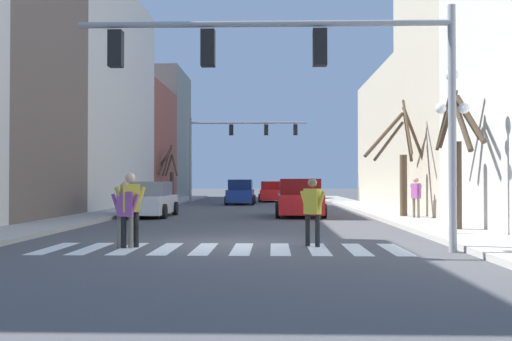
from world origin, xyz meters
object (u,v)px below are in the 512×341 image
object	(u,v)px
pedestrian_on_right_sidewalk	(125,209)
traffic_signal_far	(234,138)
car_driving_toward_lane	(272,192)
street_tree_right_near	(458,156)
car_parked_right_far	(309,191)
street_lamp_right_corner	(452,117)
street_tree_left_mid	(402,161)
pedestrian_near_right_corner	(130,203)
car_parked_right_near	(300,199)
pedestrian_crossing_street	(313,206)
pedestrian_waiting_at_curb	(416,194)
car_parked_left_far	(241,193)
traffic_signal_near	(303,66)
car_at_intersection	(150,200)
street_tree_left_near	(169,173)

from	to	relation	value
pedestrian_on_right_sidewalk	traffic_signal_far	bearing A→B (deg)	89.00
car_driving_toward_lane	street_tree_right_near	distance (m)	29.49
car_parked_right_far	street_lamp_right_corner	bearing A→B (deg)	-177.07
street_tree_left_mid	pedestrian_near_right_corner	bearing A→B (deg)	-128.87
car_parked_right_near	pedestrian_crossing_street	xyz separation A→B (m)	(-0.23, -12.64, 0.19)
traffic_signal_far	pedestrian_waiting_at_curb	xyz separation A→B (m)	(8.74, -22.13, -3.85)
car_parked_left_far	street_tree_left_mid	bearing A→B (deg)	25.18
pedestrian_on_right_sidewalk	street_tree_right_near	world-z (taller)	street_tree_right_near
traffic_signal_near	car_at_intersection	size ratio (longest dim) A/B	1.83
car_parked_right_far	pedestrian_waiting_at_curb	bearing A→B (deg)	-174.94
pedestrian_crossing_street	street_tree_right_near	world-z (taller)	street_tree_right_near
pedestrian_on_right_sidewalk	pedestrian_waiting_at_curb	xyz separation A→B (m)	(9.27, 9.87, 0.16)
street_tree_left_near	car_parked_right_near	bearing A→B (deg)	-63.64
street_tree_left_near	traffic_signal_far	bearing A→B (deg)	2.55
traffic_signal_far	car_parked_left_far	distance (m)	6.18
pedestrian_near_right_corner	car_parked_right_far	bearing A→B (deg)	48.24
street_lamp_right_corner	pedestrian_on_right_sidewalk	world-z (taller)	street_lamp_right_corner
street_lamp_right_corner	car_parked_right_near	xyz separation A→B (m)	(-3.81, 10.52, -2.61)
street_lamp_right_corner	pedestrian_crossing_street	distance (m)	5.17
car_parked_left_far	pedestrian_waiting_at_curb	distance (m)	19.34
car_parked_right_far	pedestrian_waiting_at_curb	xyz separation A→B (m)	(2.55, -28.81, 0.38)
traffic_signal_near	street_tree_right_near	world-z (taller)	traffic_signal_near
traffic_signal_far	pedestrian_crossing_street	xyz separation A→B (m)	(3.99, -31.53, -3.96)
street_tree_right_near	traffic_signal_far	bearing A→B (deg)	107.30
car_driving_toward_lane	pedestrian_waiting_at_curb	bearing A→B (deg)	-165.86
street_tree_left_near	car_parked_right_far	bearing A→B (deg)	31.63
traffic_signal_far	traffic_signal_near	bearing A→B (deg)	-83.52
pedestrian_waiting_at_curb	street_tree_left_mid	bearing A→B (deg)	-10.87
car_parked_right_near	pedestrian_near_right_corner	world-z (taller)	pedestrian_near_right_corner
traffic_signal_near	car_at_intersection	distance (m)	15.09
traffic_signal_near	car_driving_toward_lane	xyz separation A→B (m)	(-0.81, 33.70, -3.47)
car_at_intersection	street_tree_right_near	xyz separation A→B (m)	(11.21, -8.47, 1.64)
traffic_signal_near	traffic_signal_far	size ratio (longest dim) A/B	0.94
car_parked_left_far	street_tree_right_near	bearing A→B (deg)	18.79
street_tree_left_near	street_tree_left_mid	size ratio (longest dim) A/B	0.88
traffic_signal_far	pedestrian_crossing_street	size ratio (longest dim) A/B	5.44
car_parked_left_far	street_tree_left_mid	distance (m)	18.18
pedestrian_crossing_street	pedestrian_on_right_sidewalk	bearing A→B (deg)	-136.32
street_tree_left_near	traffic_signal_near	bearing A→B (deg)	-74.92
traffic_signal_far	pedestrian_near_right_corner	world-z (taller)	traffic_signal_far
car_driving_toward_lane	car_at_intersection	xyz separation A→B (m)	(-5.44, -20.41, -0.01)
street_tree_left_mid	traffic_signal_near	bearing A→B (deg)	-111.95
car_driving_toward_lane	street_tree_left_near	size ratio (longest dim) A/B	1.13
street_tree_left_mid	traffic_signal_far	bearing A→B (deg)	111.99
street_lamp_right_corner	pedestrian_crossing_street	xyz separation A→B (m)	(-4.05, -2.12, -2.41)
car_parked_right_far	car_at_intersection	bearing A→B (deg)	161.47
street_tree_left_near	pedestrian_crossing_street	bearing A→B (deg)	-73.94
street_tree_right_near	street_tree_left_mid	bearing A→B (deg)	91.89
street_tree_left_mid	car_parked_left_far	bearing A→B (deg)	115.18
car_parked_left_far	street_tree_right_near	distance (m)	24.67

